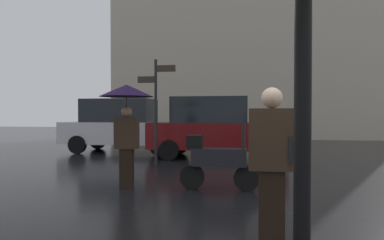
{
  "coord_description": "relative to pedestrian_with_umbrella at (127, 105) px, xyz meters",
  "views": [
    {
      "loc": [
        -0.17,
        -2.53,
        1.4
      ],
      "look_at": [
        -1.37,
        4.78,
        1.27
      ],
      "focal_mm": 30.64,
      "sensor_mm": 36.0,
      "label": 1
    }
  ],
  "objects": [
    {
      "name": "pedestrian_with_umbrella",
      "position": [
        0.0,
        0.0,
        0.0
      ],
      "size": [
        1.02,
        1.02,
        1.96
      ],
      "rotation": [
        0.0,
        0.0,
        1.77
      ],
      "color": "black",
      "rests_on": "ground"
    },
    {
      "name": "pedestrian_with_bag",
      "position": [
        2.52,
        -2.38,
        -0.63
      ],
      "size": [
        0.52,
        0.24,
        1.69
      ],
      "rotation": [
        0.0,
        0.0,
        5.15
      ],
      "color": "black",
      "rests_on": "ground"
    },
    {
      "name": "parked_scooter",
      "position": [
        1.71,
        0.06,
        -1.02
      ],
      "size": [
        1.46,
        0.32,
        1.23
      ],
      "rotation": [
        0.0,
        0.0,
        0.4
      ],
      "color": "black",
      "rests_on": "ground"
    },
    {
      "name": "parked_car_left",
      "position": [
        1.26,
        4.53,
        -0.61
      ],
      "size": [
        4.26,
        1.84,
        1.94
      ],
      "rotation": [
        0.0,
        0.0,
        2.85
      ],
      "color": "#590C0F",
      "rests_on": "ground"
    },
    {
      "name": "parked_car_right",
      "position": [
        -2.22,
        5.6,
        -0.6
      ],
      "size": [
        4.55,
        1.82,
        1.95
      ],
      "rotation": [
        0.0,
        0.0,
        0.07
      ],
      "color": "silver",
      "rests_on": "ground"
    },
    {
      "name": "street_signpost",
      "position": [
        -0.24,
        2.92,
        0.19
      ],
      "size": [
        1.08,
        0.08,
        2.92
      ],
      "color": "black",
      "rests_on": "ground"
    }
  ]
}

